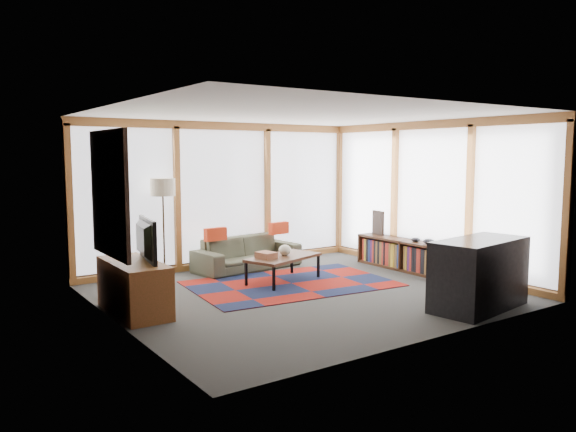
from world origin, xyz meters
TOP-DOWN VIEW (x-y plane):
  - ground at (0.00, 0.00)m, footprint 5.50×5.50m
  - room_envelope at (0.49, 0.56)m, footprint 5.52×5.02m
  - rug at (0.16, 0.54)m, footprint 3.27×2.28m
  - sofa at (0.19, 1.95)m, footprint 2.03×1.00m
  - pillow_left at (-0.45, 1.93)m, footprint 0.41×0.15m
  - pillow_right at (0.88, 1.98)m, footprint 0.41×0.16m
  - floor_lamp at (-1.26, 2.20)m, footprint 0.41×0.41m
  - coffee_table at (0.14, 0.74)m, footprint 1.39×0.99m
  - book_stack at (-0.18, 0.74)m, footprint 0.28×0.32m
  - vase at (0.20, 0.77)m, footprint 0.21×0.21m
  - bookshelf at (2.43, 0.26)m, footprint 0.39×2.14m
  - bowl_a at (2.41, -0.25)m, footprint 0.23×0.23m
  - bowl_b at (2.41, 0.04)m, footprint 0.18×0.18m
  - shelf_picture at (2.49, 1.06)m, footprint 0.11×0.34m
  - tv_console at (-2.42, 0.36)m, footprint 0.56×1.34m
  - television at (-2.33, 0.36)m, footprint 0.29×0.96m
  - bar_counter at (1.41, -2.00)m, footprint 1.54×0.89m

SIDE VIEW (x-z plane):
  - ground at x=0.00m, z-range 0.00..0.00m
  - rug at x=0.16m, z-range 0.00..0.01m
  - coffee_table at x=0.14m, z-range 0.00..0.42m
  - bookshelf at x=2.43m, z-range 0.00..0.53m
  - sofa at x=0.19m, z-range 0.00..0.57m
  - tv_console at x=-2.42m, z-range 0.00..0.67m
  - bar_counter at x=1.41m, z-range 0.00..0.92m
  - book_stack at x=-0.18m, z-range 0.42..0.52m
  - vase at x=0.20m, z-range 0.42..0.59m
  - bowl_b at x=2.41m, z-range 0.53..0.61m
  - bowl_a at x=2.41m, z-range 0.53..0.63m
  - pillow_right at x=0.88m, z-range 0.57..0.79m
  - pillow_left at x=-0.45m, z-range 0.57..0.79m
  - shelf_picture at x=2.49m, z-range 0.53..0.98m
  - floor_lamp at x=-1.26m, z-range 0.00..1.64m
  - television at x=-2.33m, z-range 0.67..1.22m
  - room_envelope at x=0.49m, z-range 0.23..2.85m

